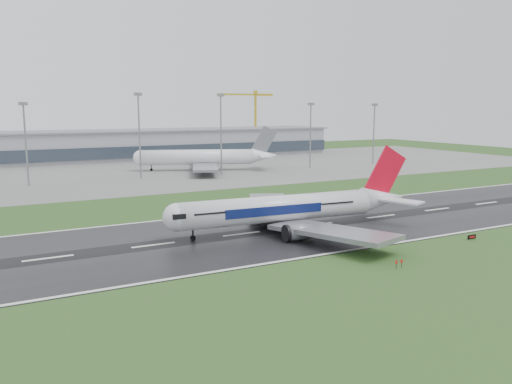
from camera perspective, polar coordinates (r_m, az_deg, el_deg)
ground at (r=124.08m, az=6.72°, el=-3.63°), size 520.00×520.00×0.00m
runway at (r=124.07m, az=6.72°, el=-3.61°), size 400.00×45.00×0.10m
apron at (r=236.37m, az=-10.72°, el=2.41°), size 400.00×130.00×0.08m
terminal at (r=293.34m, az=-14.26°, el=5.05°), size 240.00×36.00×15.00m
main_airliner at (r=116.35m, az=4.27°, el=0.05°), size 64.53×61.90×17.76m
parked_airliner at (r=231.39m, az=-5.88°, el=4.76°), size 82.48×79.93×19.04m
tower_crane at (r=338.62m, az=-0.06°, el=7.92°), size 39.41×2.23×39.32m
runway_sign at (r=118.78m, az=22.77°, el=-4.63°), size 2.29×0.83×1.04m
floodmast_1 at (r=200.28m, az=-24.11°, el=4.65°), size 0.64×0.64×28.55m
floodmast_2 at (r=206.90m, az=-12.77°, el=5.87°), size 0.64×0.64×32.32m
floodmast_3 at (r=218.57m, az=-3.89°, el=6.25°), size 0.64×0.64×32.36m
floodmast_4 at (r=240.58m, az=6.04°, el=6.08°), size 0.64×0.64×28.88m
floodmast_5 at (r=263.42m, az=12.90°, el=6.15°), size 0.64×0.64×28.71m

